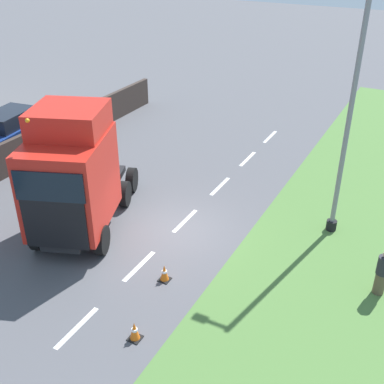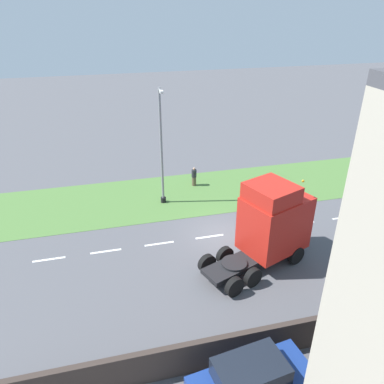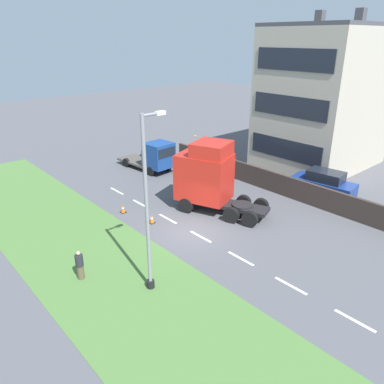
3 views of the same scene
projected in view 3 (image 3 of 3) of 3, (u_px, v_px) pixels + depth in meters
ground_plane at (193, 232)px, 22.92m from camera, size 120.00×120.00×0.00m
grass_verge at (106, 270)px, 19.25m from camera, size 7.00×44.00×0.01m
lane_markings at (201, 237)px, 22.44m from camera, size 0.16×21.00×0.00m
boundary_wall at (282, 185)px, 28.13m from camera, size 0.25×24.00×1.58m
building_block at (324, 98)px, 33.20m from camera, size 10.59×8.11×13.24m
lorry_cab at (208, 177)px, 25.13m from camera, size 4.51×6.53×4.95m
flatbed_truck at (155, 156)px, 32.68m from camera, size 2.58×5.98×2.72m
parked_car at (323, 185)px, 27.51m from camera, size 2.45×4.72×2.10m
lamp_post at (148, 216)px, 16.47m from camera, size 1.31×0.38×8.31m
pedestrian at (80, 266)px, 18.27m from camera, size 0.39×0.39×1.56m
traffic_cone_lead at (152, 219)px, 24.00m from camera, size 0.36×0.36×0.58m
traffic_cone_trailing at (123, 209)px, 25.42m from camera, size 0.36×0.36×0.58m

